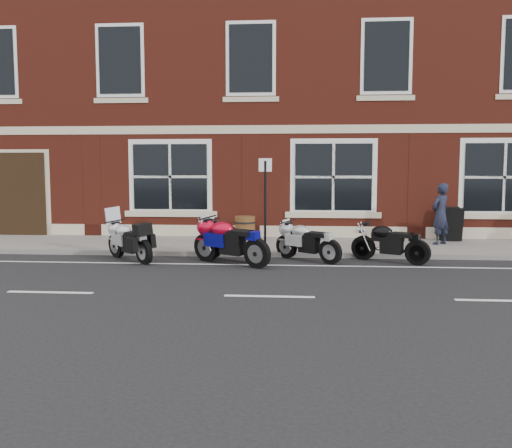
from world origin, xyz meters
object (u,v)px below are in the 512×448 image
at_px(barrel_planter, 245,228).
at_px(parking_sign, 265,198).
at_px(moto_sport_black, 233,239).
at_px(moto_sport_silver, 307,240).
at_px(moto_touring_silver, 129,239).
at_px(a_board_sign, 451,224).
at_px(pedestrian_left, 440,214).
at_px(moto_sport_red, 230,240).
at_px(moto_naked_black, 389,241).

xyz_separation_m(barrel_planter, parking_sign, (0.74, -2.16, 1.02)).
bearing_deg(moto_sport_black, moto_sport_silver, -52.69).
height_order(moto_touring_silver, a_board_sign, moto_touring_silver).
relative_size(a_board_sign, parking_sign, 0.42).
bearing_deg(moto_sport_black, a_board_sign, -29.73).
relative_size(moto_sport_silver, a_board_sign, 1.59).
bearing_deg(moto_touring_silver, pedestrian_left, -27.74).
bearing_deg(moto_sport_black, pedestrian_left, -33.46).
bearing_deg(moto_sport_red, a_board_sign, -24.88).
bearing_deg(moto_sport_black, moto_touring_silver, 124.61).
distance_m(moto_sport_black, moto_sport_silver, 1.81).
xyz_separation_m(moto_touring_silver, moto_naked_black, (6.27, 0.25, -0.02)).
distance_m(moto_touring_silver, moto_sport_silver, 4.34).
bearing_deg(moto_sport_silver, moto_sport_black, 133.74).
distance_m(moto_sport_black, moto_naked_black, 3.75).
height_order(moto_naked_black, a_board_sign, a_board_sign).
xyz_separation_m(moto_sport_red, moto_sport_black, (-0.00, 0.49, -0.05)).
bearing_deg(moto_naked_black, moto_sport_black, 121.80).
relative_size(pedestrian_left, barrel_planter, 2.43).
relative_size(moto_sport_red, pedestrian_left, 1.14).
relative_size(moto_touring_silver, moto_sport_red, 0.76).
distance_m(pedestrian_left, parking_sign, 5.07).
relative_size(moto_sport_black, pedestrian_left, 1.05).
relative_size(moto_sport_black, moto_naked_black, 1.02).
height_order(moto_sport_silver, pedestrian_left, pedestrian_left).
relative_size(moto_touring_silver, moto_naked_black, 0.85).
xyz_separation_m(moto_sport_silver, parking_sign, (-1.08, 0.75, 0.99)).
height_order(moto_sport_black, barrel_planter, moto_sport_black).
height_order(moto_sport_red, moto_sport_silver, moto_sport_red).
bearing_deg(moto_sport_silver, barrel_planter, 70.15).
bearing_deg(moto_sport_black, moto_naked_black, -56.35).
relative_size(moto_touring_silver, barrel_planter, 2.12).
bearing_deg(moto_sport_black, barrel_planter, 32.00).
height_order(barrel_planter, parking_sign, parking_sign).
bearing_deg(pedestrian_left, moto_touring_silver, -22.00).
relative_size(moto_sport_red, moto_naked_black, 1.11).
xyz_separation_m(moto_sport_silver, a_board_sign, (4.18, 3.07, 0.12)).
bearing_deg(a_board_sign, pedestrian_left, -122.35).
bearing_deg(moto_naked_black, parking_sign, 105.06).
distance_m(moto_naked_black, pedestrian_left, 3.03).
bearing_deg(barrel_planter, moto_sport_black, -89.79).
bearing_deg(moto_naked_black, pedestrian_left, -6.14).
bearing_deg(parking_sign, a_board_sign, 11.34).
bearing_deg(moto_touring_silver, moto_sport_red, -54.41).
relative_size(moto_naked_black, pedestrian_left, 1.03).
distance_m(moto_naked_black, a_board_sign, 3.85).
bearing_deg(moto_sport_silver, parking_sign, 93.34).
xyz_separation_m(moto_sport_black, pedestrian_left, (5.51, 2.54, 0.45)).
bearing_deg(pedestrian_left, moto_naked_black, 13.58).
xyz_separation_m(moto_sport_black, moto_naked_black, (3.75, 0.12, -0.02)).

